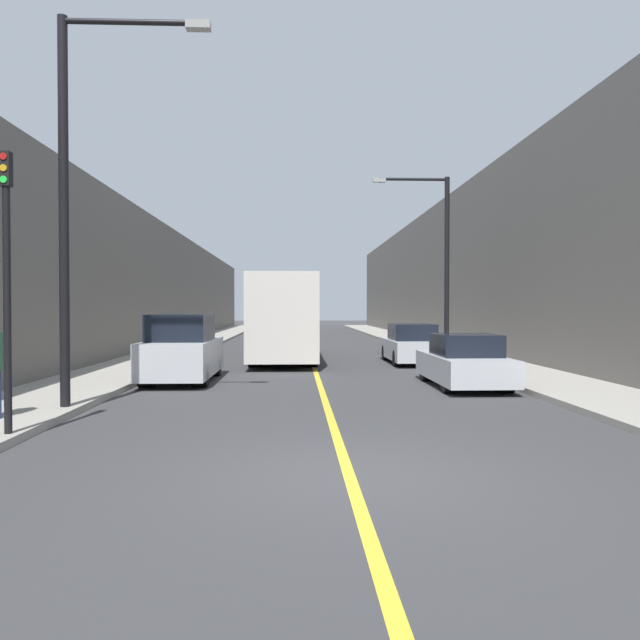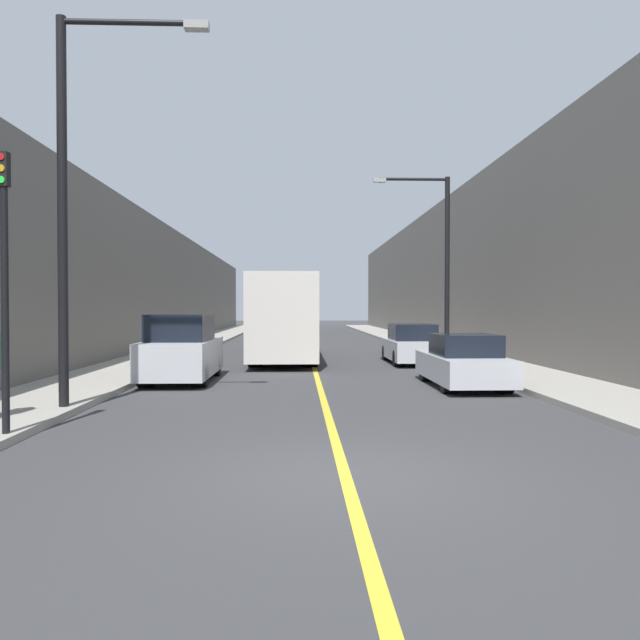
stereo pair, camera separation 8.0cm
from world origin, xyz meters
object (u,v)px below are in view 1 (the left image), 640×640
parked_suv_left (182,351)px  traffic_light (7,281)px  street_lamp_right (439,253)px  car_right_near (464,363)px  street_lamp_left (78,183)px  car_right_mid (411,346)px  bus (284,317)px

parked_suv_left → traffic_light: (-1.29, -8.27, 1.67)m
street_lamp_right → parked_suv_left: bearing=-145.0°
traffic_light → street_lamp_right: bearing=54.6°
car_right_near → street_lamp_left: street_lamp_left is taller
parked_suv_left → street_lamp_right: size_ratio=0.62×
street_lamp_left → traffic_light: 3.48m
car_right_mid → traffic_light: bearing=-123.1°
traffic_light → car_right_near: bearing=36.0°
bus → street_lamp_left: bearing=-106.8°
parked_suv_left → car_right_mid: bearing=36.1°
parked_suv_left → car_right_near: size_ratio=1.05×
car_right_near → traffic_light: size_ratio=0.96×
parked_suv_left → traffic_light: bearing=-98.8°
street_lamp_left → street_lamp_right: street_lamp_left is taller
street_lamp_right → street_lamp_left: bearing=-130.6°
parked_suv_left → car_right_near: 8.08m
street_lamp_right → car_right_near: bearing=-98.3°
bus → car_right_mid: (4.98, -1.92, -1.11)m
traffic_light → street_lamp_left: bearing=86.2°
car_right_near → street_lamp_left: bearing=-156.5°
car_right_near → street_lamp_left: size_ratio=0.55×
car_right_mid → traffic_light: traffic_light is taller
car_right_near → street_lamp_right: street_lamp_right is taller
car_right_near → street_lamp_right: size_ratio=0.60×
street_lamp_right → traffic_light: (-10.37, -14.62, -1.77)m
street_lamp_left → car_right_near: bearing=23.5°
car_right_near → traffic_light: traffic_light is taller
bus → car_right_mid: bearing=-21.1°
car_right_near → traffic_light: bearing=-144.0°
bus → car_right_mid: 5.45m
bus → street_lamp_right: bearing=-11.7°
bus → street_lamp_right: street_lamp_right is taller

